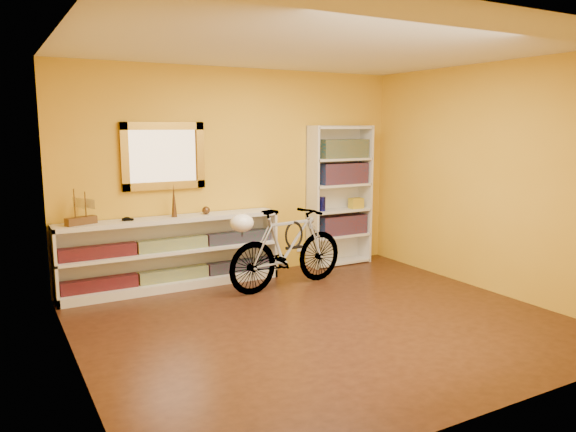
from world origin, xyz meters
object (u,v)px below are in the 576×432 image
console_unit (173,253)px  bookcase (340,196)px  helmet (242,223)px  bicycle (287,248)px

console_unit → bookcase: bearing=0.6°
helmet → bookcase: bearing=22.1°
console_unit → bicycle: (1.19, -0.62, 0.05)m
bookcase → bicycle: 1.42m
bookcase → helmet: bearing=-157.9°
bookcase → helmet: size_ratio=7.13×
console_unit → bookcase: size_ratio=1.37×
console_unit → helmet: size_ratio=9.76×
console_unit → helmet: bearing=-50.6°
console_unit → helmet: 1.00m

